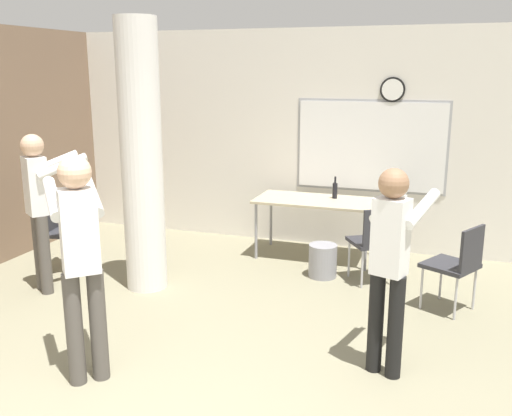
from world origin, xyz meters
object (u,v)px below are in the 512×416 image
object	(u,v)px
chair_by_left_wall	(62,227)
person_playing_front	(80,252)
person_playing_side	(391,256)
bottle_on_table	(335,190)
chair_table_right	(375,239)
person_watching_back	(40,201)
chair_mid_room	(457,261)
folding_table	(316,204)

from	to	relation	value
chair_by_left_wall	person_playing_front	xyz separation A→B (m)	(1.73, -2.00, 0.50)
person_playing_side	chair_by_left_wall	bearing A→B (deg)	163.11
bottle_on_table	chair_table_right	distance (m)	1.08
person_playing_side	person_playing_front	xyz separation A→B (m)	(-2.11, -0.83, 0.06)
chair_table_right	person_watching_back	distance (m)	3.54
bottle_on_table	person_playing_side	size ratio (longest dim) A/B	0.17
person_playing_front	bottle_on_table	bearing A→B (deg)	71.87
bottle_on_table	person_playing_side	xyz separation A→B (m)	(0.96, -2.70, 0.11)
chair_mid_room	person_playing_side	world-z (taller)	person_playing_side
person_watching_back	bottle_on_table	bearing A→B (deg)	39.26
chair_by_left_wall	person_watching_back	bearing A→B (deg)	-68.15
chair_by_left_wall	person_playing_front	world-z (taller)	person_playing_front
chair_table_right	folding_table	bearing A→B (deg)	140.12
person_playing_side	person_watching_back	bearing A→B (deg)	171.42
bottle_on_table	person_playing_side	world-z (taller)	person_playing_side
person_playing_front	chair_by_left_wall	bearing A→B (deg)	130.86
chair_mid_room	chair_by_left_wall	size ratio (longest dim) A/B	1.00
bottle_on_table	chair_by_left_wall	bearing A→B (deg)	-152.08
bottle_on_table	person_watching_back	xyz separation A→B (m)	(-2.64, -2.16, 0.14)
chair_by_left_wall	chair_table_right	bearing A→B (deg)	11.45
chair_by_left_wall	person_watching_back	size ratio (longest dim) A/B	0.52
person_playing_side	person_playing_front	bearing A→B (deg)	-158.47
chair_table_right	person_watching_back	bearing A→B (deg)	-157.68
folding_table	person_watching_back	size ratio (longest dim) A/B	0.88
folding_table	person_watching_back	world-z (taller)	person_watching_back
folding_table	chair_table_right	world-z (taller)	chair_table_right
chair_mid_room	chair_by_left_wall	distance (m)	4.35
folding_table	bottle_on_table	bearing A→B (deg)	34.28
person_playing_side	bottle_on_table	bearing A→B (deg)	109.53
chair_mid_room	person_playing_front	distance (m)	3.46
chair_mid_room	person_watching_back	world-z (taller)	person_watching_back
person_playing_side	folding_table	bearing A→B (deg)	114.43
person_playing_side	person_playing_front	size ratio (longest dim) A/B	0.94
person_watching_back	chair_by_left_wall	bearing A→B (deg)	111.85
bottle_on_table	chair_by_left_wall	xyz separation A→B (m)	(-2.89, -1.53, -0.33)
bottle_on_table	chair_by_left_wall	size ratio (longest dim) A/B	0.31
chair_mid_room	bottle_on_table	bearing A→B (deg)	137.80
person_watching_back	chair_table_right	bearing A→B (deg)	22.32
chair_table_right	person_playing_side	distance (m)	1.96
person_watching_back	folding_table	bearing A→B (deg)	39.65
person_watching_back	person_playing_front	xyz separation A→B (m)	(1.48, -1.38, 0.03)
chair_table_right	bottle_on_table	bearing A→B (deg)	126.63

